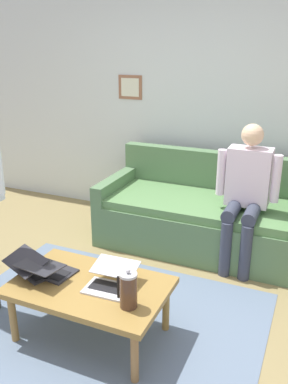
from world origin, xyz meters
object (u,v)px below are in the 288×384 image
couch (202,216)px  laptop_right (32,267)px  coffee_table (90,290)px  laptop_center (48,270)px  person_seated (246,188)px  french_press (128,290)px  laptop_left (111,281)px

couch → laptop_right: 1.85m
couch → laptop_right: couch is taller
couch → coffee_table: size_ratio=1.87×
couch → laptop_right: bearing=66.0°
laptop_center → laptop_right: size_ratio=0.88×
couch → person_seated: (-0.45, 0.23, 0.42)m
coffee_table → french_press: french_press is taller
coffee_table → person_seated: person_seated is taller
laptop_center → couch: bearing=-110.2°
laptop_right → person_seated: (-1.19, -1.45, 0.28)m
person_seated → couch: bearing=-27.0°
laptop_left → french_press: bearing=143.9°
laptop_left → french_press: french_press is taller
coffee_table → laptop_left: 0.17m
couch → french_press: 1.78m
laptop_left → laptop_right: size_ratio=0.80×
laptop_left → person_seated: 1.55m
couch → coffee_table: 1.69m
person_seated → french_press: bearing=75.4°
coffee_table → person_seated: size_ratio=0.81×
coffee_table → person_seated: bearing=-117.5°
laptop_right → french_press: bearing=173.6°
couch → laptop_right: size_ratio=4.70×
couch → laptop_center: (0.62, 1.67, 0.15)m
couch → coffee_table: bearing=79.8°
coffee_table → laptop_right: 0.46m
couch → person_seated: 0.66m
laptop_center → coffee_table: bearing=-177.5°
couch → laptop_right: (0.75, 1.68, 0.14)m
couch → laptop_left: 1.64m
laptop_left → person_seated: bearing=-113.4°
laptop_left → laptop_center: size_ratio=0.91×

